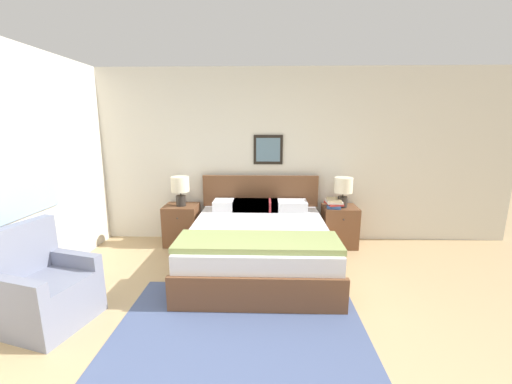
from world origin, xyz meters
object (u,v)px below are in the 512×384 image
at_px(nightstand_by_door, 339,226).
at_px(table_lamp_near_window, 180,187).
at_px(armchair, 44,291).
at_px(bed, 259,243).
at_px(table_lamp_by_door, 343,188).
at_px(nightstand_near_window, 182,225).

relative_size(nightstand_by_door, table_lamp_near_window, 1.38).
bearing_deg(armchair, nightstand_by_door, 137.46).
bearing_deg(nightstand_by_door, armchair, -147.54).
relative_size(bed, nightstand_by_door, 3.31).
xyz_separation_m(armchair, nightstand_by_door, (3.10, 1.97, -0.01)).
xyz_separation_m(nightstand_by_door, table_lamp_by_door, (0.02, -0.03, 0.59)).
bearing_deg(nightstand_near_window, armchair, -110.45).
height_order(armchair, table_lamp_by_door, table_lamp_by_door).
distance_m(nightstand_near_window, table_lamp_near_window, 0.59).
distance_m(armchair, table_lamp_near_window, 2.16).
bearing_deg(nightstand_by_door, table_lamp_near_window, -179.33).
relative_size(bed, nightstand_near_window, 3.31).
height_order(bed, table_lamp_near_window, table_lamp_near_window).
bearing_deg(bed, table_lamp_near_window, 148.17).
height_order(armchair, nightstand_by_door, armchair).
bearing_deg(table_lamp_near_window, armchair, -111.03).
relative_size(armchair, table_lamp_by_door, 2.11).
relative_size(nightstand_by_door, table_lamp_by_door, 1.38).
bearing_deg(bed, table_lamp_by_door, 31.11).
bearing_deg(armchair, table_lamp_by_door, 136.95).
height_order(bed, nightstand_near_window, bed).
height_order(armchair, nightstand_near_window, armchair).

